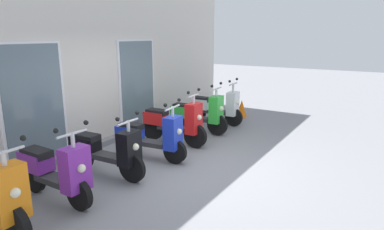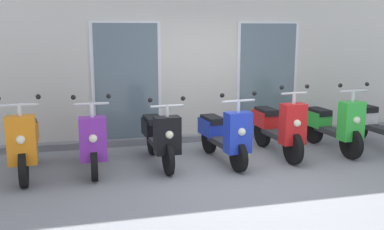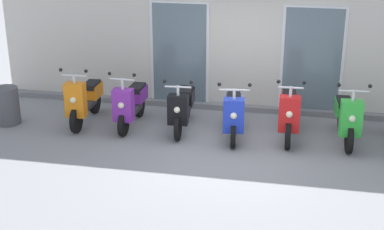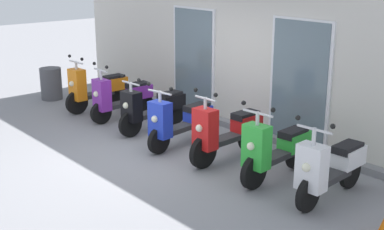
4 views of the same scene
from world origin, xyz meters
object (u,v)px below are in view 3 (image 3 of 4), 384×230
at_px(scooter_purple, 131,103).
at_px(trash_bin, 7,106).
at_px(scooter_blue, 234,113).
at_px(scooter_green, 347,117).
at_px(scooter_red, 289,112).
at_px(scooter_orange, 84,100).
at_px(scooter_black, 182,106).

xyz_separation_m(scooter_purple, trash_bin, (-2.51, -0.35, -0.11)).
height_order(scooter_blue, trash_bin, scooter_blue).
bearing_deg(scooter_green, scooter_red, -179.95).
bearing_deg(scooter_red, scooter_blue, -171.55).
relative_size(scooter_red, trash_bin, 2.21).
relative_size(scooter_orange, scooter_red, 0.97).
bearing_deg(scooter_green, scooter_orange, -179.48).
bearing_deg(trash_bin, scooter_red, 3.93).
xyz_separation_m(scooter_blue, scooter_red, (1.03, 0.15, 0.03)).
bearing_deg(scooter_blue, scooter_black, 170.95).
xyz_separation_m(scooter_red, scooter_green, (1.07, 0.00, -0.02)).
xyz_separation_m(scooter_black, trash_bin, (-3.56, -0.40, -0.09)).
bearing_deg(scooter_red, scooter_black, 179.69).
xyz_separation_m(scooter_purple, scooter_black, (1.04, 0.05, -0.01)).
bearing_deg(scooter_orange, scooter_purple, 0.52).
distance_m(scooter_green, trash_bin, 6.70).
relative_size(scooter_black, trash_bin, 2.18).
bearing_deg(scooter_purple, scooter_blue, -3.21).
relative_size(scooter_green, trash_bin, 2.13).
bearing_deg(trash_bin, scooter_green, 3.31).
distance_m(scooter_orange, scooter_black, 2.02).
height_order(scooter_black, trash_bin, scooter_black).
distance_m(scooter_red, scooter_green, 1.07).
distance_m(scooter_blue, scooter_green, 2.10).
bearing_deg(scooter_blue, scooter_orange, 177.98).
distance_m(scooter_black, trash_bin, 3.58).
bearing_deg(trash_bin, scooter_black, 6.37).
relative_size(scooter_blue, scooter_green, 0.98).
bearing_deg(scooter_purple, scooter_black, 2.64).
relative_size(scooter_orange, trash_bin, 2.14).
xyz_separation_m(scooter_purple, scooter_green, (4.17, 0.04, 0.00)).
distance_m(scooter_orange, trash_bin, 1.58).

